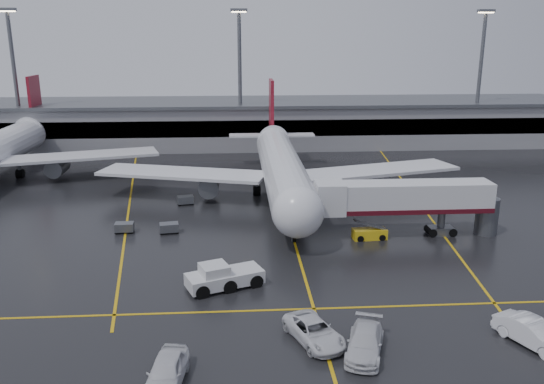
{
  "coord_description": "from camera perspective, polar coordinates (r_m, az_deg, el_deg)",
  "views": [
    {
      "loc": [
        -5.88,
        -61.22,
        20.68
      ],
      "look_at": [
        -2.0,
        -2.0,
        4.0
      ],
      "focal_mm": 36.62,
      "sensor_mm": 36.0,
      "label": 1
    }
  ],
  "objects": [
    {
      "name": "service_van_b",
      "position": [
        39.2,
        9.54,
        -14.99
      ],
      "size": [
        3.96,
        6.07,
        1.63
      ],
      "primitive_type": "imported",
      "rotation": [
        0.0,
        0.0,
        -0.32
      ],
      "color": "silver",
      "rests_on": "ground"
    },
    {
      "name": "light_mast_left",
      "position": [
        110.56,
        -24.96,
        11.06
      ],
      "size": [
        3.0,
        1.2,
        25.45
      ],
      "color": "#595B60",
      "rests_on": "ground"
    },
    {
      "name": "pushback_tractor",
      "position": [
        47.87,
        -5.1,
        -8.75
      ],
      "size": [
        6.96,
        4.77,
        2.31
      ],
      "color": "silver",
      "rests_on": "ground"
    },
    {
      "name": "service_van_d",
      "position": [
        36.24,
        -10.81,
        -17.69
      ],
      "size": [
        2.74,
        5.52,
        1.81
      ],
      "primitive_type": "imported",
      "rotation": [
        0.0,
        0.0,
        -0.12
      ],
      "color": "silver",
      "rests_on": "ground"
    },
    {
      "name": "service_van_a",
      "position": [
        40.11,
        4.36,
        -14.1
      ],
      "size": [
        4.48,
        6.18,
        1.56
      ],
      "primitive_type": "imported",
      "rotation": [
        0.0,
        0.0,
        0.38
      ],
      "color": "silver",
      "rests_on": "ground"
    },
    {
      "name": "apron_line_left",
      "position": [
        75.49,
        -14.38,
        -0.7
      ],
      "size": [
        9.99,
        69.35,
        0.02
      ],
      "primitive_type": "cube",
      "rotation": [
        0.0,
        0.0,
        0.14
      ],
      "color": "gold",
      "rests_on": "ground"
    },
    {
      "name": "service_van_c",
      "position": [
        43.45,
        25.27,
        -12.99
      ],
      "size": [
        4.12,
        5.88,
        1.84
      ],
      "primitive_type": "imported",
      "rotation": [
        0.0,
        0.0,
        0.44
      ],
      "color": "white",
      "rests_on": "ground"
    },
    {
      "name": "belt_loader",
      "position": [
        59.71,
        9.99,
        -4.25
      ],
      "size": [
        3.65,
        1.9,
        2.25
      ],
      "color": "yellow",
      "rests_on": "ground"
    },
    {
      "name": "baggage_cart_b",
      "position": [
        62.72,
        -14.94,
        -3.5
      ],
      "size": [
        2.05,
        1.38,
        1.12
      ],
      "color": "#595B60",
      "rests_on": "ground"
    },
    {
      "name": "baggage_cart_c",
      "position": [
        71.48,
        -8.89,
        -0.79
      ],
      "size": [
        2.22,
        1.68,
        1.12
      ],
      "color": "#595B60",
      "rests_on": "ground"
    },
    {
      "name": "baggage_cart_a",
      "position": [
        61.51,
        -10.53,
        -3.61
      ],
      "size": [
        2.17,
        1.59,
        1.12
      ],
      "color": "#595B60",
      "rests_on": "ground"
    },
    {
      "name": "terminal",
      "position": [
        110.53,
        -0.66,
        7.19
      ],
      "size": [
        122.0,
        19.0,
        8.6
      ],
      "color": "gray",
      "rests_on": "ground"
    },
    {
      "name": "apron_line_stop",
      "position": [
        44.72,
        4.33,
        -11.88
      ],
      "size": [
        60.0,
        0.25,
        0.02
      ],
      "primitive_type": "cube",
      "color": "gold",
      "rests_on": "ground"
    },
    {
      "name": "apron_line_centre",
      "position": [
        64.88,
        1.65,
        -2.88
      ],
      "size": [
        0.25,
        90.0,
        0.02
      ],
      "primitive_type": "cube",
      "color": "gold",
      "rests_on": "ground"
    },
    {
      "name": "apron_line_right",
      "position": [
        77.91,
        14.25,
        -0.18
      ],
      "size": [
        7.57,
        69.64,
        0.02
      ],
      "primitive_type": "cube",
      "rotation": [
        0.0,
        0.0,
        -0.1
      ],
      "color": "gold",
      "rests_on": "ground"
    },
    {
      "name": "main_airliner",
      "position": [
        73.04,
        0.97,
        2.66
      ],
      "size": [
        48.8,
        45.6,
        14.1
      ],
      "color": "silver",
      "rests_on": "ground"
    },
    {
      "name": "ground",
      "position": [
        64.89,
        1.65,
        -2.89
      ],
      "size": [
        220.0,
        220.0,
        0.0
      ],
      "primitive_type": "plane",
      "color": "black",
      "rests_on": "ground"
    },
    {
      "name": "light_mast_right",
      "position": [
        113.13,
        20.62,
        11.58
      ],
      "size": [
        3.0,
        1.2,
        25.45
      ],
      "color": "#595B60",
      "rests_on": "ground"
    },
    {
      "name": "jet_bridge",
      "position": [
        60.37,
        13.51,
        -0.86
      ],
      "size": [
        19.9,
        3.4,
        6.05
      ],
      "color": "silver",
      "rests_on": "ground"
    },
    {
      "name": "light_mast_mid",
      "position": [
        103.41,
        -3.33,
        12.23
      ],
      "size": [
        3.0,
        1.2,
        25.45
      ],
      "color": "#595B60",
      "rests_on": "ground"
    }
  ]
}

